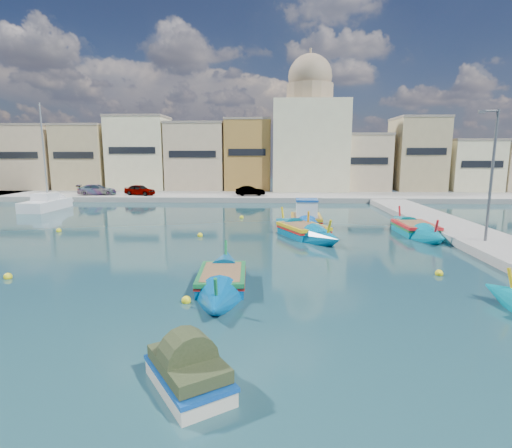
% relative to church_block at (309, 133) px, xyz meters
% --- Properties ---
extents(ground, '(160.00, 160.00, 0.00)m').
position_rel_church_block_xyz_m(ground, '(-10.00, -40.00, -8.41)').
color(ground, '#122C37').
rests_on(ground, ground).
extents(north_quay, '(80.00, 8.00, 0.60)m').
position_rel_church_block_xyz_m(north_quay, '(-10.00, -8.00, -8.11)').
color(north_quay, gray).
rests_on(north_quay, ground).
extents(north_townhouses, '(83.20, 7.87, 10.19)m').
position_rel_church_block_xyz_m(north_townhouses, '(-3.32, -0.64, -3.41)').
color(north_townhouses, tan).
rests_on(north_townhouses, ground).
extents(church_block, '(10.00, 10.00, 19.10)m').
position_rel_church_block_xyz_m(church_block, '(0.00, 0.00, 0.00)').
color(church_block, beige).
rests_on(church_block, ground).
extents(quay_street_lamp, '(1.18, 0.16, 8.00)m').
position_rel_church_block_xyz_m(quay_street_lamp, '(7.44, -34.00, -4.07)').
color(quay_street_lamp, '#595B60').
rests_on(quay_street_lamp, ground).
extents(parked_cars, '(23.03, 2.71, 1.30)m').
position_rel_church_block_xyz_m(parked_cars, '(-20.83, -9.50, -7.18)').
color(parked_cars, '#4C1919').
rests_on(parked_cars, north_quay).
extents(luzzu_blue_cabin, '(2.57, 9.29, 3.26)m').
position_rel_church_block_xyz_m(luzzu_blue_cabin, '(-2.39, -26.56, -8.01)').
color(luzzu_blue_cabin, '#0045A6').
rests_on(luzzu_blue_cabin, ground).
extents(luzzu_cyan_mid, '(2.46, 9.27, 2.72)m').
position_rel_church_block_xyz_m(luzzu_cyan_mid, '(5.00, -29.54, -8.12)').
color(luzzu_cyan_mid, '#007E9A').
rests_on(luzzu_cyan_mid, ground).
extents(luzzu_green, '(5.82, 8.98, 2.79)m').
position_rel_church_block_xyz_m(luzzu_green, '(-2.91, -30.68, -8.11)').
color(luzzu_green, '#006A99').
rests_on(luzzu_green, ground).
extents(luzzu_blue_south, '(2.34, 8.32, 2.37)m').
position_rel_church_block_xyz_m(luzzu_blue_south, '(-7.13, -41.43, -8.16)').
color(luzzu_blue_south, '#00579F').
rests_on(luzzu_blue_south, ground).
extents(tender_near, '(2.57, 2.89, 1.26)m').
position_rel_church_block_xyz_m(tender_near, '(-6.98, -48.86, -8.02)').
color(tender_near, beige).
rests_on(tender_near, ground).
extents(yacht_north, '(2.50, 8.51, 11.33)m').
position_rel_church_block_xyz_m(yacht_north, '(-27.76, -16.79, -7.96)').
color(yacht_north, white).
rests_on(yacht_north, ground).
extents(mooring_buoys, '(23.49, 20.51, 0.36)m').
position_rel_church_block_xyz_m(mooring_buoys, '(-10.09, -34.58, -8.33)').
color(mooring_buoys, '#FDF11A').
rests_on(mooring_buoys, ground).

